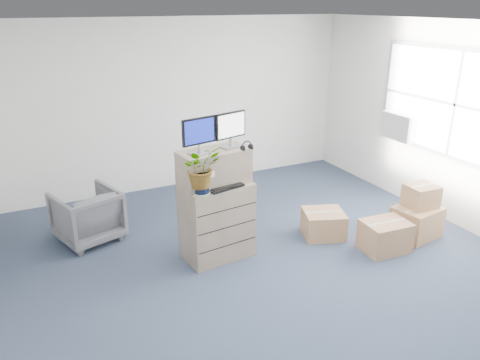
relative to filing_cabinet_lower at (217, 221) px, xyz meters
name	(u,v)px	position (x,y,z in m)	size (l,w,h in m)	color
ground	(285,283)	(0.44, -0.92, -0.48)	(7.00, 7.00, 0.00)	#253043
wall_back	(179,105)	(0.44, 2.59, 0.92)	(6.00, 0.02, 2.80)	silver
window	(457,105)	(3.40, -0.42, 1.22)	(0.07, 2.72, 1.52)	gray
ac_unit	(400,126)	(3.31, 0.48, 0.72)	(0.24, 0.60, 0.40)	silver
filing_cabinet_lower	(217,221)	(0.00, 0.00, 0.00)	(0.83, 0.51, 0.97)	#82705A
filing_cabinet_upper	(214,167)	(-0.01, 0.05, 0.69)	(0.83, 0.42, 0.42)	#82705A
monitor_left	(199,134)	(-0.21, -0.02, 1.14)	(0.43, 0.21, 0.42)	#99999E
monitor_right	(231,128)	(0.22, 0.06, 1.14)	(0.43, 0.22, 0.43)	#99999E
headphones	(247,146)	(0.36, -0.09, 0.94)	(0.14, 0.14, 0.01)	black
keyboard	(225,187)	(0.05, -0.15, 0.50)	(0.45, 0.19, 0.02)	black
mouse	(247,180)	(0.38, -0.06, 0.50)	(0.10, 0.06, 0.03)	silver
water_bottle	(217,173)	(0.04, 0.07, 0.60)	(0.07, 0.07, 0.24)	gray
phone_dock	(209,180)	(-0.06, 0.06, 0.53)	(0.07, 0.06, 0.13)	silver
external_drive	(231,174)	(0.28, 0.19, 0.51)	(0.18, 0.14, 0.05)	black
tissue_box	(238,169)	(0.34, 0.12, 0.58)	(0.24, 0.12, 0.09)	#45ADEC
potted_plant	(201,172)	(-0.26, -0.19, 0.75)	(0.51, 0.55, 0.46)	#9FBB97
office_chair	(87,213)	(-1.38, 1.15, -0.10)	(0.75, 0.71, 0.78)	#56565A
cardboard_boxes	(384,223)	(2.17, -0.58, -0.24)	(1.78, 1.23, 0.73)	#976F49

